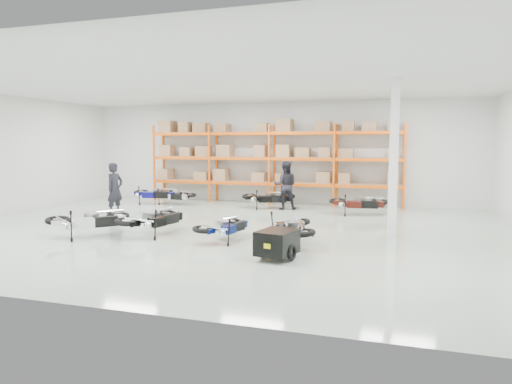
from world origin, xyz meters
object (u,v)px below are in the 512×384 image
(moto_back_a, at_px, (156,191))
(moto_silver_left, at_px, (90,216))
(moto_blue_centre, at_px, (224,223))
(moto_back_b, at_px, (174,193))
(moto_black_far_left, at_px, (154,215))
(person_left, at_px, (115,189))
(moto_touring_right, at_px, (292,223))
(person_back, at_px, (285,185))
(moto_back_c, at_px, (269,194))
(moto_back_d, at_px, (359,200))
(trailer, at_px, (277,243))

(moto_back_a, bearing_deg, moto_silver_left, -171.70)
(moto_blue_centre, distance_m, moto_back_b, 8.07)
(moto_silver_left, bearing_deg, moto_black_far_left, -111.14)
(moto_black_far_left, relative_size, moto_back_a, 1.03)
(moto_blue_centre, distance_m, person_left, 6.26)
(moto_black_far_left, distance_m, moto_touring_right, 4.11)
(person_back, bearing_deg, moto_back_c, -17.73)
(moto_black_far_left, xyz_separation_m, moto_back_c, (1.72, 6.34, -0.03))
(moto_back_b, relative_size, person_left, 0.86)
(person_back, bearing_deg, moto_blue_centre, 76.53)
(moto_touring_right, distance_m, moto_back_d, 5.89)
(moto_back_a, bearing_deg, moto_back_d, -99.45)
(moto_silver_left, xyz_separation_m, moto_back_d, (7.03, 6.42, -0.04))
(moto_back_a, relative_size, person_back, 0.99)
(person_back, bearing_deg, person_left, 19.30)
(moto_touring_right, bearing_deg, moto_blue_centre, 168.27)
(moto_touring_right, bearing_deg, person_back, 89.74)
(trailer, bearing_deg, moto_back_c, 119.15)
(trailer, relative_size, person_back, 0.84)
(moto_silver_left, bearing_deg, person_left, -20.76)
(person_back, bearing_deg, moto_back_a, -11.34)
(moto_blue_centre, relative_size, person_back, 0.85)
(moto_silver_left, bearing_deg, moto_touring_right, -127.98)
(moto_touring_right, relative_size, person_left, 0.95)
(moto_back_a, bearing_deg, moto_blue_centre, -144.47)
(moto_blue_centre, relative_size, moto_silver_left, 0.83)
(moto_touring_right, xyz_separation_m, person_left, (-7.33, 2.90, 0.41))
(moto_back_a, xyz_separation_m, moto_back_b, (0.84, 0.09, -0.07))
(moto_silver_left, distance_m, person_left, 3.92)
(moto_blue_centre, bearing_deg, trailer, 154.86)
(moto_blue_centre, height_order, moto_touring_right, moto_touring_right)
(person_left, bearing_deg, moto_back_c, -42.00)
(trailer, bearing_deg, person_back, 114.53)
(trailer, bearing_deg, moto_blue_centre, 153.97)
(moto_blue_centre, relative_size, person_left, 0.85)
(trailer, height_order, moto_back_c, moto_back_c)
(moto_black_far_left, height_order, trailer, moto_black_far_left)
(moto_silver_left, xyz_separation_m, person_left, (-1.58, 3.57, 0.37))
(moto_back_b, bearing_deg, moto_black_far_left, -147.18)
(moto_black_far_left, height_order, moto_touring_right, moto_black_far_left)
(moto_back_d, bearing_deg, moto_back_b, 78.04)
(moto_silver_left, distance_m, moto_back_b, 7.08)
(moto_touring_right, distance_m, moto_back_a, 9.80)
(moto_touring_right, xyz_separation_m, moto_back_d, (1.27, 5.75, 0.00))
(trailer, relative_size, moto_back_a, 0.85)
(moto_touring_right, bearing_deg, moto_back_d, 62.28)
(moto_black_far_left, distance_m, trailer, 4.43)
(moto_touring_right, distance_m, trailer, 1.61)
(moto_back_b, relative_size, moto_back_c, 0.89)
(moto_black_far_left, bearing_deg, moto_back_a, -49.08)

